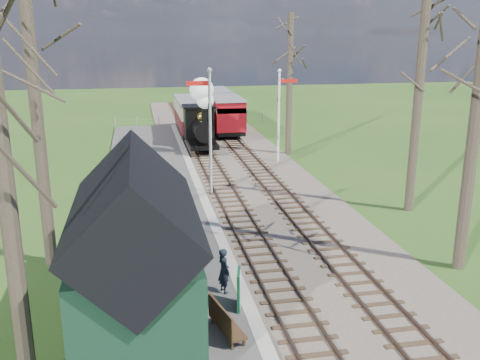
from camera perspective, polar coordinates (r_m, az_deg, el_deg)
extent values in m
ellipsoid|color=#385B23|center=(79.83, -0.08, -3.37)|extent=(70.40, 44.00, 19.80)
ellipsoid|color=#385B23|center=(80.50, 18.67, -0.38)|extent=(51.20, 32.00, 14.40)
ellipsoid|color=#385B23|center=(82.92, -13.06, -1.86)|extent=(64.00, 40.00, 18.00)
cube|color=brown|center=(32.60, -1.05, 1.73)|extent=(8.00, 60.00, 0.10)
cube|color=brown|center=(32.33, -4.19, 1.74)|extent=(0.07, 60.00, 0.12)
cube|color=brown|center=(32.46, -2.44, 1.82)|extent=(0.07, 60.00, 0.12)
cube|color=#38281C|center=(32.40, -3.31, 1.70)|extent=(1.60, 60.00, 0.09)
cube|color=brown|center=(32.72, 0.33, 1.95)|extent=(0.07, 60.00, 0.12)
cube|color=brown|center=(32.92, 2.04, 2.02)|extent=(0.07, 60.00, 0.12)
cube|color=#38281C|center=(32.83, 1.19, 1.91)|extent=(1.60, 60.00, 0.09)
cube|color=#474442|center=(24.46, -8.98, -3.08)|extent=(5.00, 44.00, 0.20)
cube|color=#B2AD9E|center=(24.62, -3.62, -2.78)|extent=(0.40, 44.00, 0.21)
cube|color=black|center=(14.64, -10.90, -10.37)|extent=(3.00, 6.00, 2.60)
cube|color=black|center=(13.94, -11.28, -3.51)|extent=(3.25, 6.30, 3.25)
cube|color=black|center=(13.95, -4.40, -12.90)|extent=(0.06, 1.20, 2.00)
cylinder|color=silver|center=(25.88, -3.19, 4.76)|extent=(0.14, 0.14, 6.00)
sphere|color=silver|center=(25.48, -3.30, 11.62)|extent=(0.24, 0.24, 0.24)
cube|color=#B7140F|center=(25.46, -4.52, 10.24)|extent=(1.10, 0.08, 0.22)
cube|color=black|center=(25.65, -3.24, 7.83)|extent=(0.18, 0.06, 0.30)
cylinder|color=silver|center=(32.70, 4.15, 6.56)|extent=(0.14, 0.14, 5.50)
sphere|color=silver|center=(32.38, 4.25, 11.55)|extent=(0.24, 0.24, 0.24)
cube|color=#B7140F|center=(32.57, 5.18, 10.49)|extent=(1.10, 0.08, 0.22)
cube|color=black|center=(32.54, 4.19, 8.56)|extent=(0.18, 0.06, 0.30)
cylinder|color=#382D23|center=(12.01, -23.60, -1.90)|extent=(0.39, 0.39, 9.00)
cylinder|color=#382D23|center=(18.64, -20.94, 7.34)|extent=(0.41, 0.41, 11.00)
cylinder|color=#382D23|center=(18.59, 24.11, 8.56)|extent=(0.42, 0.42, 12.00)
cylinder|color=#382D23|center=(24.45, 18.46, 8.11)|extent=(0.40, 0.40, 10.00)
cylinder|color=#382D23|center=(34.71, 5.30, 9.97)|extent=(0.39, 0.39, 9.00)
cube|color=slate|center=(45.96, -5.28, 6.61)|extent=(12.60, 0.02, 0.01)
cube|color=slate|center=(46.01, -5.27, 6.24)|extent=(12.60, 0.02, 0.02)
cylinder|color=slate|center=(46.00, -5.27, 6.31)|extent=(0.08, 0.08, 1.00)
cube|color=black|center=(36.10, -4.16, 4.09)|extent=(1.85, 4.35, 0.27)
cylinder|color=black|center=(35.28, -4.06, 5.44)|extent=(1.20, 2.83, 1.20)
cube|color=black|center=(37.18, -4.43, 6.12)|extent=(1.96, 1.74, 2.18)
cylinder|color=black|center=(34.05, -3.88, 6.75)|extent=(0.30, 0.30, 0.87)
sphere|color=gold|center=(35.47, -4.15, 6.74)|extent=(0.57, 0.57, 0.57)
sphere|color=white|center=(33.92, -3.74, 8.48)|extent=(1.09, 1.09, 1.09)
sphere|color=white|center=(33.93, -4.12, 9.59)|extent=(1.52, 1.52, 1.52)
cylinder|color=black|center=(34.80, -4.72, 3.41)|extent=(0.11, 0.70, 0.70)
cylinder|color=black|center=(34.92, -3.09, 3.48)|extent=(0.11, 0.70, 0.70)
cube|color=black|center=(41.98, -5.13, 5.53)|extent=(2.07, 7.62, 0.33)
cube|color=#561318|center=(41.87, -5.15, 6.41)|extent=(2.18, 7.62, 0.98)
cube|color=#C6B995|center=(41.73, -5.18, 7.74)|extent=(2.18, 7.62, 0.98)
cube|color=slate|center=(41.66, -5.20, 8.48)|extent=(2.28, 7.83, 0.13)
cube|color=black|center=(41.93, -1.52, 5.58)|extent=(2.09, 5.49, 0.33)
cube|color=maroon|center=(41.82, -1.53, 6.47)|extent=(2.20, 5.49, 0.99)
cube|color=#C6B995|center=(41.67, -1.54, 7.81)|extent=(2.20, 5.49, 0.99)
cube|color=slate|center=(41.60, -1.54, 8.56)|extent=(2.30, 5.71, 0.13)
cube|color=black|center=(47.29, -2.61, 6.71)|extent=(2.09, 5.49, 0.33)
cube|color=maroon|center=(47.19, -2.62, 7.50)|extent=(2.20, 5.49, 0.99)
cube|color=#C6B995|center=(47.07, -2.63, 8.69)|extent=(2.20, 5.49, 0.99)
cube|color=slate|center=(47.00, -2.64, 9.36)|extent=(2.30, 5.71, 0.13)
cube|color=#104D2E|center=(15.50, -0.14, -11.58)|extent=(0.25, 0.77, 1.12)
cube|color=silver|center=(15.50, 0.05, -11.59)|extent=(0.16, 0.65, 0.92)
cube|color=#472D19|center=(14.40, -1.33, -15.28)|extent=(0.80, 1.60, 0.07)
cube|color=#472D19|center=(14.19, -2.09, -14.42)|extent=(0.43, 1.50, 0.66)
cube|color=#472D19|center=(13.95, -0.16, -17.08)|extent=(0.07, 0.07, 0.22)
cube|color=#472D19|center=(15.02, -2.40, -14.53)|extent=(0.07, 0.07, 0.22)
imported|color=black|center=(16.30, -1.73, -9.63)|extent=(0.49, 0.59, 1.40)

